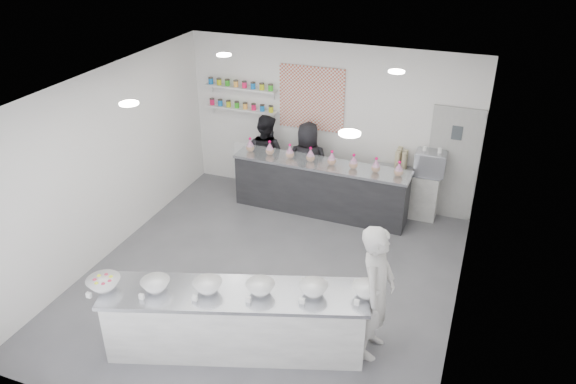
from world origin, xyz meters
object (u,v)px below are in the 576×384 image
(espresso_machine, at_px, (430,163))
(staff_right, at_px, (308,164))
(woman_prep, at_px, (376,292))
(staff_left, at_px, (266,156))
(back_bar, at_px, (320,188))
(espresso_ledge, at_px, (405,192))
(prep_counter, at_px, (236,321))

(espresso_machine, bearing_deg, staff_right, -174.23)
(woman_prep, bearing_deg, staff_left, 42.73)
(back_bar, bearing_deg, espresso_machine, 16.24)
(espresso_machine, bearing_deg, back_bar, -165.01)
(espresso_ledge, distance_m, espresso_machine, 0.76)
(prep_counter, bearing_deg, staff_left, 89.42)
(back_bar, relative_size, espresso_ledge, 2.71)
(prep_counter, distance_m, woman_prep, 1.81)
(back_bar, distance_m, staff_right, 0.54)
(back_bar, relative_size, espresso_machine, 6.07)
(back_bar, relative_size, staff_right, 2.00)
(back_bar, bearing_deg, prep_counter, -87.23)
(espresso_ledge, distance_m, woman_prep, 3.74)
(woman_prep, distance_m, staff_left, 4.60)
(woman_prep, bearing_deg, prep_counter, 112.85)
(prep_counter, height_order, espresso_ledge, prep_counter)
(back_bar, distance_m, woman_prep, 3.67)
(back_bar, xyz_separation_m, woman_prep, (1.74, -3.21, 0.42))
(espresso_machine, xyz_separation_m, staff_left, (-3.07, -0.18, -0.26))
(espresso_machine, height_order, staff_left, staff_left)
(espresso_ledge, distance_m, staff_left, 2.72)
(back_bar, bearing_deg, woman_prep, -60.26)
(espresso_ledge, xyz_separation_m, woman_prep, (0.27, -3.70, 0.48))
(prep_counter, bearing_deg, staff_right, 77.96)
(espresso_ledge, bearing_deg, staff_right, -173.01)
(back_bar, xyz_separation_m, staff_left, (-1.21, 0.32, 0.32))
(back_bar, bearing_deg, staff_left, 166.59)
(espresso_machine, relative_size, woman_prep, 0.29)
(prep_counter, xyz_separation_m, woman_prep, (1.64, 0.60, 0.47))
(woman_prep, xyz_separation_m, staff_right, (-2.09, 3.48, -0.11))
(woman_prep, height_order, staff_left, woman_prep)
(espresso_ledge, bearing_deg, back_bar, -161.30)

